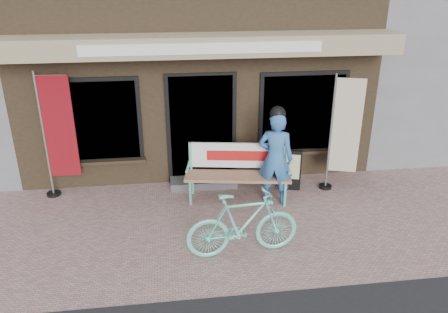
{
  "coord_description": "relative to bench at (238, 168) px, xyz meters",
  "views": [
    {
      "loc": [
        -0.6,
        -5.99,
        3.89
      ],
      "look_at": [
        0.27,
        0.7,
        1.05
      ],
      "focal_mm": 35.0,
      "sensor_mm": 36.0,
      "label": 1
    }
  ],
  "objects": [
    {
      "name": "nobori_red",
      "position": [
        -3.21,
        0.53,
        0.61
      ],
      "size": [
        0.69,
        0.26,
        2.37
      ],
      "rotation": [
        0.0,
        0.0,
        -0.02
      ],
      "color": "gray",
      "rests_on": "ground"
    },
    {
      "name": "person",
      "position": [
        0.63,
        -0.25,
        0.29
      ],
      "size": [
        0.73,
        0.61,
        1.82
      ],
      "rotation": [
        0.0,
        0.0,
        -0.38
      ],
      "color": "#3166AB",
      "rests_on": "ground"
    },
    {
      "name": "bench",
      "position": [
        0.0,
        0.0,
        0.0
      ],
      "size": [
        1.97,
        0.8,
        1.04
      ],
      "rotation": [
        0.0,
        0.0,
        -0.17
      ],
      "color": "#6DD6BB",
      "rests_on": "ground"
    },
    {
      "name": "storefront",
      "position": [
        -0.59,
        3.77,
        2.38
      ],
      "size": [
        7.0,
        6.77,
        6.0
      ],
      "color": "black",
      "rests_on": "ground"
    },
    {
      "name": "nobori_cream",
      "position": [
        1.99,
        0.09,
        0.56
      ],
      "size": [
        0.67,
        0.33,
        2.26
      ],
      "rotation": [
        0.0,
        0.0,
        -0.3
      ],
      "color": "gray",
      "rests_on": "ground"
    },
    {
      "name": "menu_stand",
      "position": [
        1.05,
        0.19,
        -0.19
      ],
      "size": [
        0.41,
        0.18,
        0.81
      ],
      "rotation": [
        0.0,
        0.0,
        -0.26
      ],
      "color": "black",
      "rests_on": "ground"
    },
    {
      "name": "bicycle",
      "position": [
        -0.21,
        -1.77,
        -0.1
      ],
      "size": [
        1.73,
        0.61,
        1.02
      ],
      "primitive_type": "imported",
      "rotation": [
        0.0,
        0.0,
        1.65
      ],
      "color": "#6DD6BB",
      "rests_on": "ground"
    },
    {
      "name": "ground",
      "position": [
        -0.59,
        -1.19,
        -0.61
      ],
      "size": [
        70.0,
        70.0,
        0.0
      ],
      "primitive_type": "plane",
      "color": "#A6837F",
      "rests_on": "ground"
    }
  ]
}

